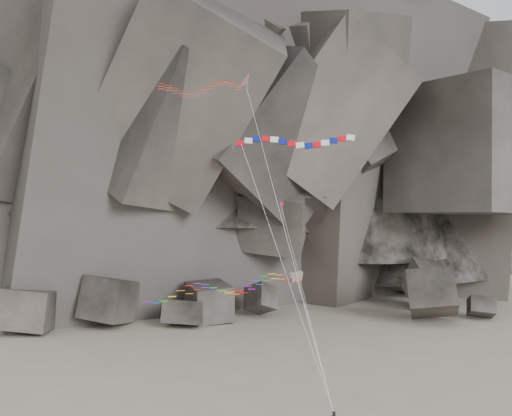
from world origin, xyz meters
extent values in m
plane|color=gray|center=(0.00, 0.00, 0.00)|extent=(260.00, 260.00, 0.00)
cube|color=#47423F|center=(3.71, 37.24, 1.91)|extent=(5.64, 6.55, 5.88)
cube|color=#47423F|center=(36.91, 29.30, 1.31)|extent=(4.98, 5.05, 4.00)
cube|color=#47423F|center=(-8.53, 32.08, 1.64)|extent=(6.95, 6.53, 4.15)
cube|color=#47423F|center=(32.60, 38.84, 3.02)|extent=(6.67, 8.37, 8.89)
cube|color=#47423F|center=(-4.72, 34.98, 2.62)|extent=(7.35, 8.61, 6.10)
cube|color=#47423F|center=(28.14, 28.24, 2.95)|extent=(9.50, 10.97, 8.94)
cube|color=#47423F|center=(-9.48, 39.14, 1.16)|extent=(5.64, 5.64, 2.90)
cube|color=#47423F|center=(-19.28, 34.44, 3.05)|extent=(9.16, 9.54, 7.80)
cube|color=#47423F|center=(-30.03, 31.67, 2.72)|extent=(8.08, 7.47, 6.56)
cube|color=#47423F|center=(-32.73, 36.68, 1.46)|extent=(4.58, 4.31, 3.88)
cylinder|color=silver|center=(-1.73, -3.67, 15.28)|extent=(5.34, 10.56, 27.60)
cube|color=red|center=(-4.97, 0.44, 23.22)|extent=(0.85, 0.68, 0.49)
cube|color=white|center=(-4.24, 0.19, 23.42)|extent=(0.88, 0.69, 0.55)
cube|color=navy|center=(-3.50, -0.10, 23.56)|extent=(0.90, 0.70, 0.58)
cube|color=red|center=(-2.77, -0.42, 23.57)|extent=(0.90, 0.70, 0.59)
cube|color=white|center=(-2.04, -0.75, 23.46)|extent=(0.89, 0.70, 0.56)
cube|color=navy|center=(-1.31, -1.05, 23.27)|extent=(0.86, 0.69, 0.50)
cube|color=red|center=(-0.57, -1.31, 23.06)|extent=(0.87, 0.69, 0.53)
cube|color=white|center=(0.16, -1.52, 22.91)|extent=(0.90, 0.70, 0.58)
cube|color=navy|center=(0.89, -1.69, 22.87)|extent=(0.90, 0.70, 0.59)
cube|color=red|center=(1.62, -1.82, 22.95)|extent=(0.89, 0.70, 0.57)
cube|color=white|center=(2.36, -1.95, 23.12)|extent=(0.86, 0.69, 0.52)
cube|color=navy|center=(3.09, -2.08, 23.33)|extent=(0.87, 0.69, 0.52)
cube|color=red|center=(3.82, -2.25, 23.51)|extent=(0.89, 0.70, 0.57)
cube|color=white|center=(4.55, -2.47, 23.58)|extent=(0.90, 0.70, 0.59)
cylinder|color=silver|center=(-2.02, -4.35, 12.35)|extent=(5.93, 9.21, 21.75)
cube|color=#BECA0B|center=(-0.29, -1.71, 11.24)|extent=(1.38, 0.99, 0.78)
cube|color=#0CB219|center=(-0.29, -1.90, 10.95)|extent=(1.15, 0.77, 0.53)
cylinder|color=silver|center=(0.32, -5.32, 6.37)|extent=(1.25, 7.25, 9.78)
cube|color=red|center=(-0.55, 3.35, 17.70)|extent=(0.52, 0.09, 0.33)
cube|color=navy|center=(-0.72, 3.36, 17.70)|extent=(0.19, 0.06, 0.34)
cylinder|color=silver|center=(0.19, -2.79, 9.59)|extent=(1.50, 12.30, 16.22)
camera|label=1|loc=(-12.61, -51.18, 17.37)|focal=40.00mm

